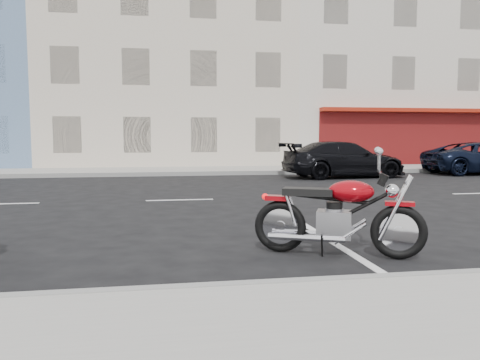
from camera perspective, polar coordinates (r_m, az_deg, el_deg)
The scene contains 8 objects.
ground at distance 11.55m, azimuth 2.63°, elevation -2.24°, with size 120.00×120.00×0.00m, color black.
sidewalk_far at distance 20.12m, azimuth -16.85°, elevation 0.97°, with size 80.00×3.40×0.15m, color gray.
curb_far at distance 18.44m, azimuth -17.52°, elevation 0.59°, with size 80.00×0.12×0.16m, color gray.
bldg_cream at distance 27.82m, azimuth -8.77°, elevation 14.00°, with size 12.00×12.00×11.50m, color beige.
bldg_corner at distance 30.95m, azimuth 16.85°, elevation 13.88°, with size 14.00×12.00×12.50m, color beige.
fire_hydrant at distance 24.42m, azimuth 26.73°, elevation 2.42°, with size 0.20×0.20×0.72m.
motorcycle at distance 6.09m, azimuth 19.09°, elevation -4.64°, with size 2.02×1.06×1.08m.
car_far at distance 17.84m, azimuth 12.54°, elevation 2.46°, with size 1.88×4.62×1.34m, color black.
Camera 1 is at (-2.40, -11.20, 1.51)m, focal length 35.00 mm.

